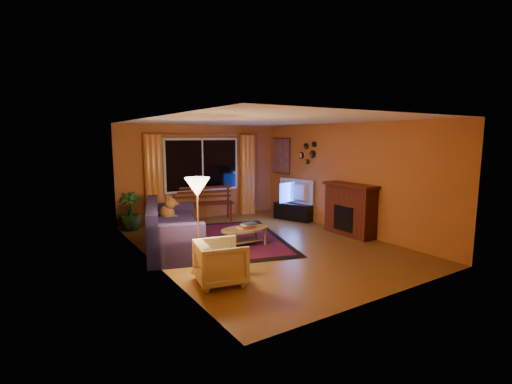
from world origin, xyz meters
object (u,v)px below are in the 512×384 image
bench (203,212)px  tv_console (293,211)px  sofa (174,226)px  coffee_table (245,237)px  floor_lamp (198,226)px  armchair (221,260)px

bench → tv_console: size_ratio=1.49×
bench → sofa: size_ratio=0.69×
coffee_table → floor_lamp: bearing=-148.2°
tv_console → armchair: bearing=-161.5°
coffee_table → tv_console: tv_console is taller
tv_console → sofa: bearing=173.1°
sofa → coffee_table: 1.43m
bench → tv_console: bench is taller
sofa → armchair: sofa is taller
sofa → coffee_table: bearing=-7.6°
bench → sofa: bearing=-111.5°
floor_lamp → armchair: bearing=-80.5°
bench → floor_lamp: 3.78m
coffee_table → armchair: bearing=-131.8°
armchair → floor_lamp: (-0.10, 0.58, 0.42)m
armchair → tv_console: (3.62, 2.85, -0.14)m
bench → floor_lamp: bearing=-99.1°
floor_lamp → coffee_table: bearing=31.8°
armchair → bench: bearing=-8.8°
sofa → floor_lamp: (-0.11, -1.45, 0.32)m
coffee_table → bench: bearing=85.0°
tv_console → floor_lamp: bearing=-168.3°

